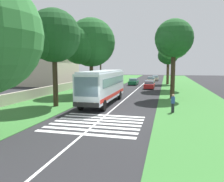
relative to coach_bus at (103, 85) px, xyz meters
name	(u,v)px	position (x,y,z in m)	size (l,w,h in m)	color
ground	(103,118)	(-6.52, -1.80, -2.15)	(160.00, 160.00, 0.00)	#262628
grass_verge_left	(79,93)	(8.48, 6.40, -2.13)	(120.00, 8.00, 0.04)	#387533
grass_verge_right	(189,96)	(8.48, -10.00, -2.13)	(120.00, 8.00, 0.04)	#387533
centre_line	(131,94)	(8.48, -1.80, -2.14)	(110.00, 0.16, 0.01)	silver
coach_bus	(103,85)	(0.00, 0.00, 0.00)	(11.16, 2.62, 3.73)	silver
zebra_crossing	(96,123)	(-8.22, -1.80, -2.14)	(5.85, 6.80, 0.01)	silver
trailing_car_0	(149,85)	(17.29, -3.88, -1.48)	(4.30, 1.78, 1.43)	#B21E1E
trailing_car_1	(133,82)	(24.08, 0.05, -1.48)	(4.30, 1.78, 1.43)	#145933
trailing_car_2	(151,80)	(30.88, -3.32, -1.48)	(4.30, 1.78, 1.43)	#B7A893
trailing_car_3	(155,78)	(38.05, -3.88, -1.48)	(4.30, 1.78, 1.43)	#B7A893
roadside_tree_left_0	(89,44)	(7.09, 4.18, 5.23)	(8.49, 7.17, 11.04)	#4C3826
roadside_tree_left_2	(52,38)	(-2.77, 4.59, 4.99)	(6.87, 5.50, 10.00)	#3D2D1E
roadside_tree_right_0	(173,40)	(5.93, -7.57, 5.39)	(5.68, 4.82, 10.08)	#3D2D1E
roadside_tree_right_1	(172,43)	(16.22, -7.69, 5.93)	(7.00, 5.85, 11.13)	#3D2D1E
roadside_tree_right_2	(168,55)	(27.07, -7.02, 4.31)	(5.33, 4.47, 8.80)	#4C3826
utility_pole	(101,67)	(10.64, 3.48, 1.84)	(0.24, 1.40, 7.62)	#473828
roadside_wall	(72,85)	(13.48, 9.80, -1.49)	(70.00, 0.40, 1.22)	#B2A893
roadside_building	(49,69)	(20.52, 18.28, 1.38)	(12.50, 9.80, 6.96)	beige
pedestrian	(173,103)	(-3.12, -7.49, -1.24)	(0.34, 0.34, 1.69)	#26262D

